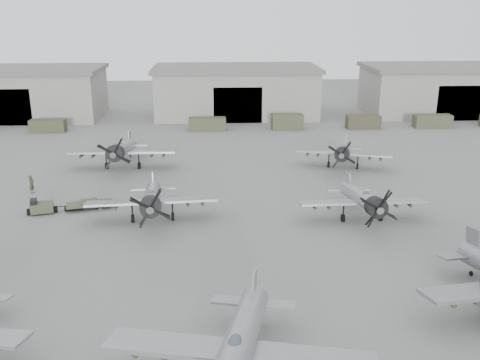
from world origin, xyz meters
The scene contains 16 objects.
ground centered at (0.00, 0.00, 0.00)m, with size 220.00×220.00×0.00m, color slate.
hangar_left centered at (-38.00, 61.96, 4.37)m, with size 29.00×14.80×8.70m.
hangar_center centered at (0.00, 61.96, 4.37)m, with size 29.00×14.80×8.70m.
hangar_right centered at (38.00, 61.96, 4.37)m, with size 29.00×14.80×8.70m.
support_truck_1 centered at (-29.98, 50.00, 0.98)m, with size 5.37×2.20×1.96m, color #3F432C.
support_truck_3 centered at (-5.11, 50.00, 0.99)m, with size 5.87×2.20×1.97m, color #454930.
support_truck_4 centered at (7.67, 50.00, 1.22)m, with size 4.94×2.20×2.43m, color #41482F.
support_truck_5 centered at (19.97, 50.00, 1.07)m, with size 5.37×2.20×2.15m, color #3E3D28.
support_truck_6 centered at (31.32, 50.00, 1.05)m, with size 5.97×2.20×2.10m, color #43492F.
aircraft_near_1 centered at (-3.17, -10.75, 2.54)m, with size 14.06×12.66×5.58m.
aircraft_mid_1 centered at (-9.86, 12.40, 2.19)m, with size 12.08×10.87×4.82m.
aircraft_mid_2 centered at (9.33, 11.42, 2.12)m, with size 11.60×10.43×4.66m.
aircraft_far_0 centered at (-15.21, 29.23, 2.37)m, with size 12.95×11.65×5.20m.
aircraft_far_1 centered at (11.51, 28.16, 2.09)m, with size 11.49×10.34×4.59m.
tug_trailer centered at (-18.98, 15.34, 0.57)m, with size 7.69×3.19×1.53m.
ground_crew centered at (-23.38, 20.90, 0.98)m, with size 0.71×0.47×1.96m, color #403F2A.
Camera 1 is at (-4.21, -33.41, 18.89)m, focal length 40.00 mm.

